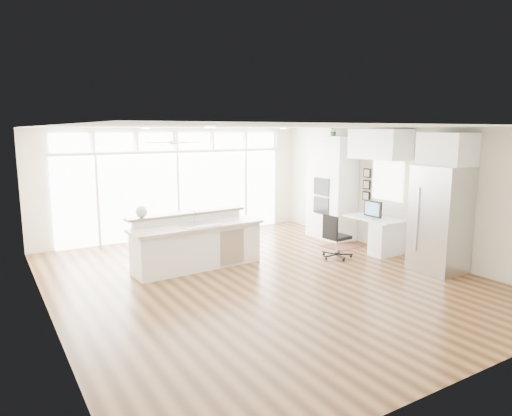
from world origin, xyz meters
TOP-DOWN VIEW (x-y plane):
  - floor at (0.00, 0.00)m, footprint 7.00×8.00m
  - ceiling at (0.00, 0.00)m, footprint 7.00×8.00m
  - wall_back at (0.00, 4.00)m, footprint 7.00×0.04m
  - wall_front at (0.00, -4.00)m, footprint 7.00×0.04m
  - wall_left at (-3.50, 0.00)m, footprint 0.04×8.00m
  - wall_right at (3.50, 0.00)m, footprint 0.04×8.00m
  - glass_wall at (0.00, 3.94)m, footprint 5.80×0.06m
  - transom_row at (0.00, 3.94)m, footprint 5.90×0.06m
  - desk_window at (3.46, 0.30)m, footprint 0.04×0.85m
  - ceiling_fan at (-0.50, 2.80)m, footprint 1.16×1.16m
  - recessed_lights at (0.00, 0.20)m, footprint 3.40×3.00m
  - oven_cabinet at (3.17, 1.80)m, footprint 0.64×1.20m
  - desk_nook at (3.13, 0.30)m, footprint 0.72×1.30m
  - upper_cabinets at (3.17, 0.30)m, footprint 0.64×1.30m
  - refrigerator at (3.11, -1.35)m, footprint 0.76×0.90m
  - fridge_cabinet at (3.17, -1.35)m, footprint 0.64×0.90m
  - framed_photos at (3.46, 0.92)m, footprint 0.06×0.22m
  - kitchen_island at (-0.70, 1.20)m, footprint 2.66×1.13m
  - rug at (2.86, 1.01)m, footprint 0.96×0.74m
  - office_chair at (2.07, 0.33)m, footprint 0.51×0.47m
  - fishbowl at (-1.67, 1.55)m, footprint 0.24×0.24m
  - monitor at (3.05, 0.30)m, footprint 0.09×0.48m
  - keyboard at (2.88, 0.30)m, footprint 0.16×0.32m
  - potted_plant at (3.17, 1.80)m, footprint 0.24×0.27m

SIDE VIEW (x-z plane):
  - floor at x=0.00m, z-range -0.02..0.00m
  - rug at x=2.86m, z-range 0.00..0.01m
  - desk_nook at x=3.13m, z-range 0.00..0.76m
  - office_chair at x=2.07m, z-range 0.00..0.91m
  - kitchen_island at x=-0.70m, z-range 0.00..1.04m
  - keyboard at x=2.88m, z-range 0.76..0.78m
  - monitor at x=3.05m, z-range 0.76..1.16m
  - refrigerator at x=3.11m, z-range 0.00..2.00m
  - glass_wall at x=0.00m, z-range 0.01..2.09m
  - fishbowl at x=-1.67m, z-range 1.04..1.26m
  - oven_cabinet at x=3.17m, z-range 0.00..2.50m
  - wall_back at x=0.00m, z-range 0.00..2.70m
  - wall_front at x=0.00m, z-range 0.00..2.70m
  - wall_left at x=-3.50m, z-range 0.00..2.70m
  - wall_right at x=3.50m, z-range 0.00..2.70m
  - framed_photos at x=3.46m, z-range 1.00..1.80m
  - desk_window at x=3.46m, z-range 1.12..1.98m
  - fridge_cabinet at x=3.17m, z-range 2.00..2.60m
  - upper_cabinets at x=3.17m, z-range 2.03..2.67m
  - transom_row at x=0.00m, z-range 2.18..2.58m
  - ceiling_fan at x=-0.50m, z-range 2.32..2.64m
  - potted_plant at x=3.17m, z-range 2.50..2.71m
  - recessed_lights at x=0.00m, z-range 2.67..2.69m
  - ceiling at x=0.00m, z-range 2.69..2.71m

